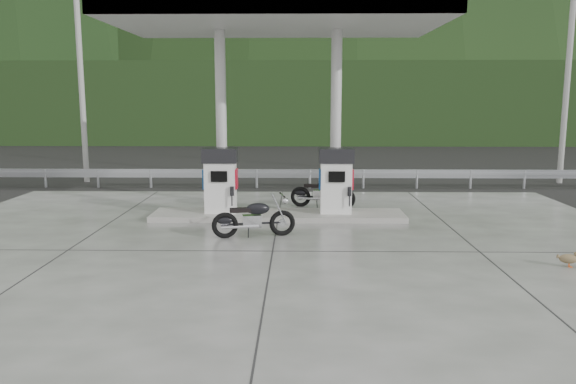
{
  "coord_description": "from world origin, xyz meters",
  "views": [
    {
      "loc": [
        0.54,
        -12.84,
        3.28
      ],
      "look_at": [
        0.3,
        1.0,
        1.0
      ],
      "focal_mm": 35.0,
      "sensor_mm": 36.0,
      "label": 1
    }
  ],
  "objects_px": {
    "motorcycle_left": "(323,193)",
    "duck": "(568,259)",
    "gas_pump_right": "(336,181)",
    "gas_pump_left": "(220,181)",
    "motorcycle_right": "(254,219)"
  },
  "relations": [
    {
      "from": "motorcycle_left",
      "to": "duck",
      "type": "relative_size",
      "value": 4.29
    },
    {
      "from": "gas_pump_left",
      "to": "duck",
      "type": "relative_size",
      "value": 4.1
    },
    {
      "from": "motorcycle_left",
      "to": "duck",
      "type": "bearing_deg",
      "value": -39.28
    },
    {
      "from": "motorcycle_right",
      "to": "duck",
      "type": "bearing_deg",
      "value": -31.82
    },
    {
      "from": "motorcycle_left",
      "to": "motorcycle_right",
      "type": "bearing_deg",
      "value": -102.19
    },
    {
      "from": "gas_pump_left",
      "to": "gas_pump_right",
      "type": "distance_m",
      "value": 3.2
    },
    {
      "from": "gas_pump_right",
      "to": "duck",
      "type": "relative_size",
      "value": 4.1
    },
    {
      "from": "gas_pump_right",
      "to": "duck",
      "type": "height_order",
      "value": "gas_pump_right"
    },
    {
      "from": "duck",
      "to": "gas_pump_right",
      "type": "bearing_deg",
      "value": 145.17
    },
    {
      "from": "gas_pump_right",
      "to": "motorcycle_left",
      "type": "xyz_separation_m",
      "value": [
        -0.29,
        1.54,
        -0.6
      ]
    },
    {
      "from": "gas_pump_left",
      "to": "gas_pump_right",
      "type": "bearing_deg",
      "value": 0.0
    },
    {
      "from": "motorcycle_left",
      "to": "duck",
      "type": "height_order",
      "value": "motorcycle_left"
    },
    {
      "from": "motorcycle_right",
      "to": "duck",
      "type": "xyz_separation_m",
      "value": [
        6.4,
        -2.36,
        -0.29
      ]
    },
    {
      "from": "gas_pump_left",
      "to": "motorcycle_left",
      "type": "relative_size",
      "value": 0.96
    },
    {
      "from": "gas_pump_left",
      "to": "motorcycle_right",
      "type": "bearing_deg",
      "value": -63.58
    }
  ]
}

